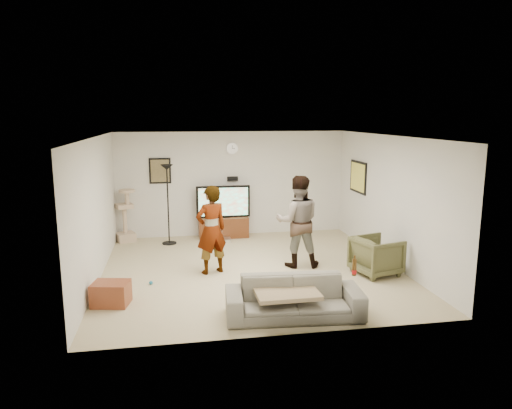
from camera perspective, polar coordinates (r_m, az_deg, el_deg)
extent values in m
cube|color=tan|center=(9.01, -0.60, -7.92)|extent=(5.50, 5.50, 0.02)
cube|color=white|center=(8.54, -0.64, 8.30)|extent=(5.50, 5.50, 0.02)
cube|color=silver|center=(11.38, -2.89, 2.53)|extent=(5.50, 0.04, 2.50)
cube|color=silver|center=(6.06, 3.65, -4.83)|extent=(5.50, 0.04, 2.50)
cube|color=silver|center=(8.69, -18.82, -0.62)|extent=(0.04, 5.50, 2.50)
cube|color=silver|center=(9.53, 15.93, 0.51)|extent=(0.04, 5.50, 2.50)
cylinder|color=white|center=(11.26, -2.91, 6.79)|extent=(0.26, 0.04, 0.26)
cube|color=black|center=(11.30, -2.85, 3.14)|extent=(0.25, 0.10, 0.10)
cube|color=brown|center=(11.23, -11.55, 4.02)|extent=(0.42, 0.03, 0.52)
cube|color=#FFEB55|center=(10.92, 12.26, 3.28)|extent=(0.03, 0.78, 0.62)
cube|color=#4A2411|center=(11.30, -3.96, -2.74)|extent=(1.17, 0.45, 0.49)
cube|color=silver|center=(10.96, -4.13, -4.29)|extent=(0.40, 0.30, 0.07)
cube|color=black|center=(11.17, -4.00, 0.36)|extent=(1.27, 0.08, 0.75)
cube|color=#55E7B7|center=(11.13, -3.97, 0.32)|extent=(1.17, 0.01, 0.66)
cylinder|color=black|center=(10.73, -10.61, -0.04)|extent=(0.32, 0.32, 1.80)
cube|color=tan|center=(11.21, -15.63, -1.29)|extent=(0.51, 0.51, 1.23)
imported|color=#B6B6B6|center=(8.64, -5.44, -3.07)|extent=(0.70, 0.59, 1.64)
imported|color=navy|center=(9.01, 5.08, -2.06)|extent=(0.95, 0.79, 1.77)
imported|color=slate|center=(6.93, 4.62, -11.22)|extent=(2.02, 0.93, 0.57)
cube|color=tan|center=(6.87, 3.66, -10.52)|extent=(0.91, 0.71, 0.06)
cylinder|color=#4A2E0E|center=(7.07, 11.83, -7.45)|extent=(0.06, 0.06, 0.25)
imported|color=#4A4B2C|center=(8.92, 14.38, -6.04)|extent=(0.94, 0.92, 0.70)
cube|color=brown|center=(7.69, -17.16, -10.27)|extent=(0.61, 0.51, 0.36)
sphere|color=#1C6B8F|center=(8.43, -12.61, -9.24)|extent=(0.07, 0.07, 0.07)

